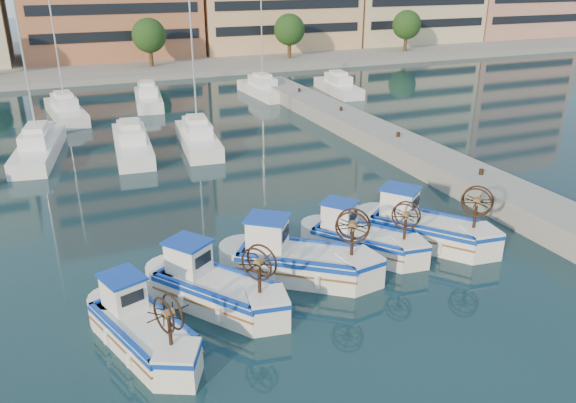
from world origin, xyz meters
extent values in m
plane|color=#17373C|center=(0.00, 0.00, 0.00)|extent=(300.00, 300.00, 0.00)
cube|color=gray|center=(13.00, 8.00, 0.60)|extent=(3.00, 60.00, 1.20)
cube|color=gray|center=(0.00, 67.00, 0.30)|extent=(180.00, 40.00, 0.60)
cylinder|color=#3F2B19|center=(4.00, 53.50, 1.50)|extent=(0.50, 0.50, 3.00)
sphere|color=#224719|center=(4.00, 53.50, 4.20)|extent=(4.00, 4.00, 4.00)
cylinder|color=#3F2B19|center=(22.00, 53.50, 1.50)|extent=(0.50, 0.50, 3.00)
sphere|color=#224719|center=(22.00, 53.50, 4.20)|extent=(4.00, 4.00, 4.00)
cylinder|color=#3F2B19|center=(40.00, 53.50, 1.50)|extent=(0.50, 0.50, 3.00)
sphere|color=#224719|center=(40.00, 53.50, 4.20)|extent=(4.00, 4.00, 4.00)
cube|color=white|center=(-8.86, 22.61, 0.50)|extent=(3.69, 9.43, 1.00)
cylinder|color=silver|center=(-8.86, 22.61, 6.00)|extent=(0.12, 0.12, 11.00)
cube|color=white|center=(-3.13, 21.18, 0.50)|extent=(2.86, 8.82, 1.00)
cube|color=white|center=(1.24, 20.68, 0.50)|extent=(3.01, 8.12, 1.00)
cylinder|color=silver|center=(1.24, 20.68, 6.00)|extent=(0.12, 0.12, 11.00)
cube|color=white|center=(-6.73, 32.98, 0.50)|extent=(3.19, 8.74, 1.00)
cylinder|color=silver|center=(-6.73, 32.98, 6.00)|extent=(0.12, 0.12, 11.00)
cube|color=white|center=(0.39, 35.17, 0.50)|extent=(3.12, 7.91, 1.00)
cube|color=white|center=(11.32, 34.99, 0.50)|extent=(2.68, 8.06, 1.00)
cylinder|color=silver|center=(11.32, 34.99, 6.00)|extent=(0.12, 0.12, 11.00)
cube|color=white|center=(18.68, 33.33, 0.50)|extent=(2.90, 8.11, 1.00)
cube|color=white|center=(-5.98, -0.48, 0.51)|extent=(2.99, 4.44, 1.02)
cube|color=#0C349F|center=(-5.98, -0.48, 0.90)|extent=(3.08, 4.57, 0.16)
cube|color=blue|center=(-5.98, -0.48, 0.84)|extent=(2.49, 3.93, 0.06)
cube|color=white|center=(-6.36, 0.62, 1.56)|extent=(1.43, 1.55, 1.07)
cube|color=#0C349F|center=(-6.36, 0.62, 2.14)|extent=(1.61, 1.73, 0.08)
cylinder|color=#331E14|center=(-5.41, -2.14, 1.59)|extent=(0.12, 0.12, 1.13)
cylinder|color=brown|center=(-5.41, -2.14, 2.19)|extent=(0.38, 0.36, 0.27)
torus|color=#331E14|center=(-5.54, -2.19, 2.19)|extent=(0.44, 1.10, 1.14)
torus|color=#331E14|center=(-5.27, -2.09, 2.19)|extent=(0.44, 1.10, 1.14)
cube|color=white|center=(-3.13, 0.97, 0.55)|extent=(4.07, 4.64, 1.09)
cube|color=#0C349F|center=(-3.13, 0.97, 0.96)|extent=(4.19, 4.78, 0.17)
cube|color=blue|center=(-3.13, 0.97, 0.90)|extent=(3.48, 4.05, 0.06)
cube|color=white|center=(-3.86, 1.98, 1.66)|extent=(1.72, 1.77, 1.14)
cube|color=#0C349F|center=(-3.86, 1.98, 2.29)|extent=(1.94, 1.98, 0.08)
cylinder|color=#331E14|center=(-2.04, -0.56, 1.70)|extent=(0.12, 0.12, 1.21)
cylinder|color=brown|center=(-2.04, -0.56, 2.34)|extent=(0.44, 0.43, 0.29)
torus|color=#331E14|center=(-2.17, -0.65, 2.34)|extent=(0.77, 1.03, 1.22)
torus|color=#331E14|center=(-1.91, -0.47, 2.34)|extent=(0.77, 1.03, 1.22)
cube|color=white|center=(0.48, 1.70, 0.58)|extent=(4.93, 4.40, 1.17)
cube|color=#0C349F|center=(0.48, 1.70, 1.03)|extent=(5.07, 4.53, 0.18)
cube|color=blue|center=(0.48, 1.70, 0.96)|extent=(4.29, 3.77, 0.07)
cube|color=white|center=(-0.58, 2.50, 1.78)|extent=(1.89, 1.84, 1.22)
cube|color=#0C349F|center=(-0.58, 2.50, 2.44)|extent=(2.12, 2.08, 0.09)
cylinder|color=#331E14|center=(2.08, 0.50, 1.81)|extent=(0.13, 0.13, 1.29)
cylinder|color=brown|center=(2.08, 0.50, 2.50)|extent=(0.46, 0.47, 0.31)
torus|color=#331E14|center=(1.98, 0.37, 2.50)|extent=(1.08, 0.84, 1.30)
torus|color=#331E14|center=(2.18, 0.63, 2.50)|extent=(1.08, 0.84, 1.30)
cube|color=white|center=(3.80, 2.49, 0.51)|extent=(3.89, 4.31, 1.02)
cube|color=#0C349F|center=(3.80, 2.49, 0.90)|extent=(4.01, 4.44, 0.16)
cube|color=blue|center=(3.80, 2.49, 0.84)|extent=(3.34, 3.75, 0.06)
cube|color=white|center=(3.08, 3.42, 1.56)|extent=(1.62, 1.66, 1.07)
cube|color=#0C349F|center=(3.08, 3.42, 2.14)|extent=(1.83, 1.86, 0.08)
cylinder|color=#331E14|center=(4.87, 1.11, 1.59)|extent=(0.12, 0.12, 1.13)
cylinder|color=brown|center=(4.87, 1.11, 2.19)|extent=(0.41, 0.41, 0.27)
torus|color=#331E14|center=(4.75, 1.02, 2.19)|extent=(0.75, 0.94, 1.14)
torus|color=#331E14|center=(4.99, 1.20, 2.19)|extent=(0.75, 0.94, 1.14)
cube|color=white|center=(6.83, 2.23, 0.57)|extent=(4.38, 4.84, 1.15)
cube|color=#0C349F|center=(6.83, 2.23, 1.01)|extent=(4.51, 4.98, 0.18)
cube|color=blue|center=(6.83, 2.23, 0.94)|extent=(3.75, 4.21, 0.07)
cube|color=white|center=(6.02, 3.26, 1.75)|extent=(1.82, 1.86, 1.20)
cube|color=#0C349F|center=(6.02, 3.26, 2.41)|extent=(2.05, 2.09, 0.09)
cylinder|color=#331E14|center=(8.04, 0.67, 1.78)|extent=(0.13, 0.13, 1.27)
cylinder|color=brown|center=(8.04, 0.67, 2.46)|extent=(0.46, 0.46, 0.31)
torus|color=#331E14|center=(7.91, 0.57, 2.46)|extent=(0.85, 1.06, 1.28)
torus|color=#331E14|center=(8.17, 0.77, 2.46)|extent=(0.85, 1.06, 1.28)
camera|label=1|loc=(-7.54, -16.07, 11.33)|focal=35.00mm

